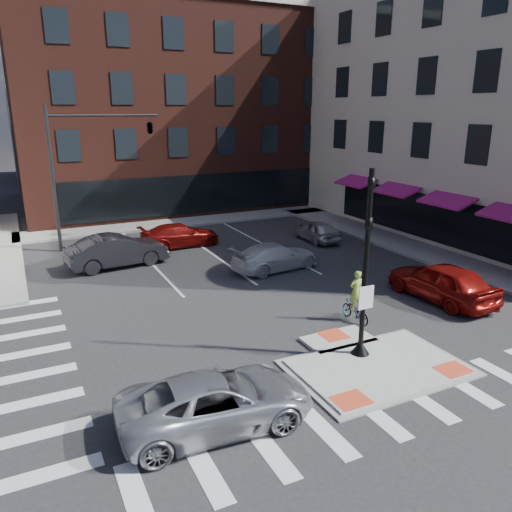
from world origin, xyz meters
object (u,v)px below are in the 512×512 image
silver_suv (216,401)px  white_pickup (275,257)px  red_sedan (442,282)px  bg_car_dark (117,251)px  bg_car_silver (316,230)px  bg_car_red (180,235)px  cyclist (355,304)px

silver_suv → white_pickup: (7.40, 10.69, -0.03)m
silver_suv → red_sedan: red_sedan is taller
bg_car_dark → bg_car_silver: 11.90m
bg_car_silver → bg_car_red: 8.22m
red_sedan → bg_car_silver: (0.62, 10.65, -0.18)m
cyclist → bg_car_red: bearing=-78.9°
red_sedan → white_pickup: red_sedan is taller
white_pickup → bg_car_dark: bg_car_dark is taller
bg_car_silver → cyclist: bearing=64.5°
bg_car_silver → bg_car_red: (-7.87, 2.37, 0.03)m
bg_car_dark → bg_car_red: (4.03, 2.29, -0.15)m
white_pickup → bg_car_silver: (4.92, 3.90, -0.03)m
bg_car_dark → bg_car_silver: (11.90, -0.08, -0.19)m
white_pickup → cyclist: cyclist is taller
bg_car_silver → bg_car_red: bg_car_red is taller
red_sedan → white_pickup: 8.01m
red_sedan → bg_car_dark: 15.57m
silver_suv → cyclist: bearing=-58.7°
white_pickup → bg_car_silver: size_ratio=1.22×
bg_car_dark → bg_car_red: bg_car_dark is taller
silver_suv → bg_car_dark: (0.41, 14.67, 0.13)m
bg_car_silver → bg_car_red: bearing=-16.7°
silver_suv → bg_car_dark: size_ratio=1.00×
bg_car_dark → bg_car_red: size_ratio=1.08×
bg_car_silver → red_sedan: bearing=86.7°
bg_car_dark → bg_car_red: 4.64m
red_sedan → cyclist: bearing=-0.5°
red_sedan → bg_car_dark: (-11.28, 10.73, 0.00)m
bg_car_red → cyclist: size_ratio=2.32×
bg_car_dark → bg_car_silver: bearing=-97.2°
silver_suv → white_pickup: size_ratio=1.09×
silver_suv → bg_car_silver: (12.31, 14.59, -0.05)m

